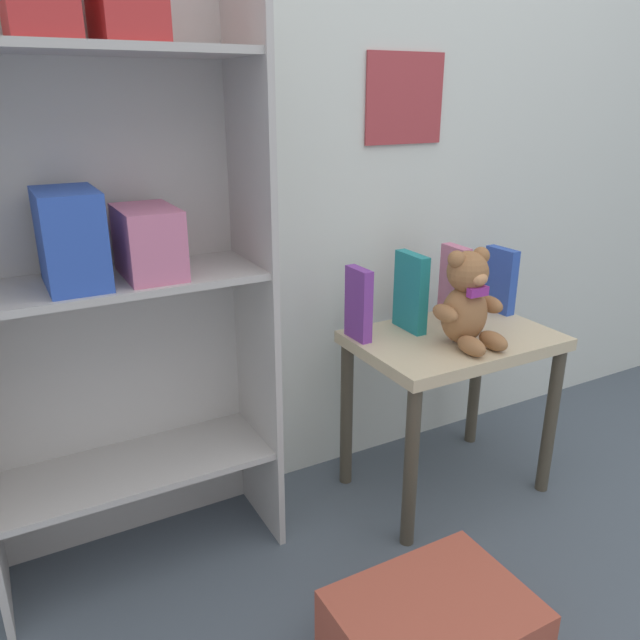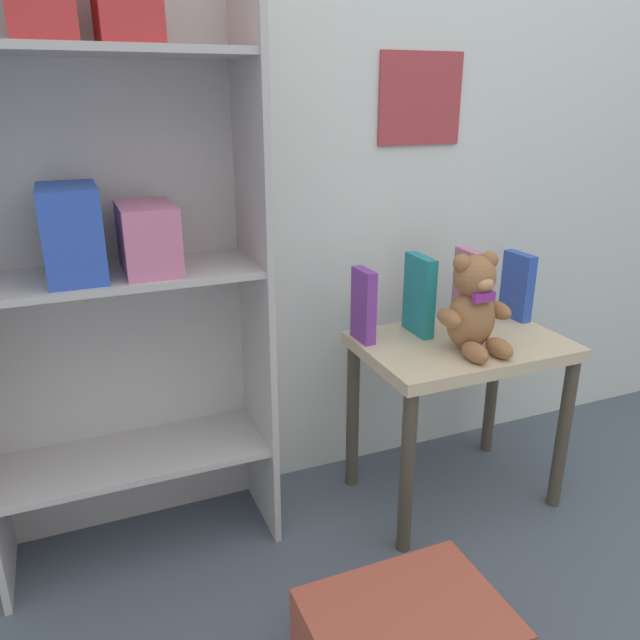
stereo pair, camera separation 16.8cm
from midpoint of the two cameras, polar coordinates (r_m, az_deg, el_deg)
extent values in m
cube|color=silver|center=(1.99, 2.75, 21.06)|extent=(4.80, 0.06, 2.50)
cube|color=#A8383D|center=(2.00, 5.27, 19.50)|extent=(0.28, 0.01, 0.26)
cube|color=#BCB7B2|center=(1.65, -9.09, 5.06)|extent=(0.02, 0.29, 1.59)
cube|color=#BCB7B2|center=(1.71, -21.89, 4.35)|extent=(0.72, 0.02, 1.59)
cube|color=#BCB7B2|center=(1.78, -19.12, -12.62)|extent=(0.69, 0.27, 0.02)
cube|color=#BCB7B2|center=(1.58, -21.20, 3.19)|extent=(0.69, 0.27, 0.02)
cube|color=#BCB7B2|center=(1.52, -23.77, 21.79)|extent=(0.69, 0.27, 0.02)
cube|color=red|center=(1.53, -20.75, 25.59)|extent=(0.13, 0.21, 0.16)
cube|color=#2D51B7|center=(1.53, -24.82, 6.73)|extent=(0.13, 0.21, 0.22)
cube|color=#D17093|center=(1.55, -18.44, 6.75)|extent=(0.13, 0.21, 0.16)
cube|color=beige|center=(1.90, 9.67, -1.90)|extent=(0.60, 0.40, 0.04)
cylinder|color=#494233|center=(1.76, 5.54, -13.41)|extent=(0.04, 0.04, 0.49)
cylinder|color=#494233|center=(2.07, 18.16, -8.87)|extent=(0.04, 0.04, 0.49)
cylinder|color=#494233|center=(2.01, 0.02, -8.71)|extent=(0.04, 0.04, 0.49)
cylinder|color=#494233|center=(2.29, 12.00, -5.41)|extent=(0.04, 0.04, 0.49)
ellipsoid|color=#99663D|center=(1.82, 10.48, 0.46)|extent=(0.15, 0.11, 0.17)
sphere|color=#99663D|center=(1.78, 10.74, 4.32)|extent=(0.12, 0.12, 0.12)
sphere|color=#99663D|center=(1.74, 9.69, 5.45)|extent=(0.05, 0.05, 0.05)
sphere|color=#99663D|center=(1.80, 11.93, 5.75)|extent=(0.05, 0.05, 0.05)
ellipsoid|color=tan|center=(1.74, 11.75, 3.63)|extent=(0.05, 0.04, 0.04)
ellipsoid|color=#99663D|center=(1.75, 8.71, 0.56)|extent=(0.05, 0.09, 0.05)
ellipsoid|color=#99663D|center=(1.85, 12.79, 1.37)|extent=(0.05, 0.09, 0.05)
ellipsoid|color=#99663D|center=(1.75, 11.04, -2.40)|extent=(0.05, 0.10, 0.05)
ellipsoid|color=#99663D|center=(1.80, 13.02, -1.92)|extent=(0.05, 0.10, 0.05)
cube|color=#992D93|center=(1.76, 11.61, 2.51)|extent=(0.06, 0.02, 0.03)
cube|color=purple|center=(1.81, 0.89, 1.42)|extent=(0.03, 0.10, 0.21)
cube|color=teal|center=(1.89, 5.79, 2.51)|extent=(0.04, 0.13, 0.24)
cube|color=#D17093|center=(2.00, 9.83, 3.33)|extent=(0.04, 0.11, 0.24)
cube|color=#2D51B7|center=(2.10, 13.97, 3.52)|extent=(0.04, 0.12, 0.21)
cube|color=#AD4C38|center=(1.53, 6.73, -27.13)|extent=(0.41, 0.31, 0.20)
camera|label=1|loc=(0.08, -92.86, -1.05)|focal=35.00mm
camera|label=2|loc=(0.08, 87.14, 1.05)|focal=35.00mm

